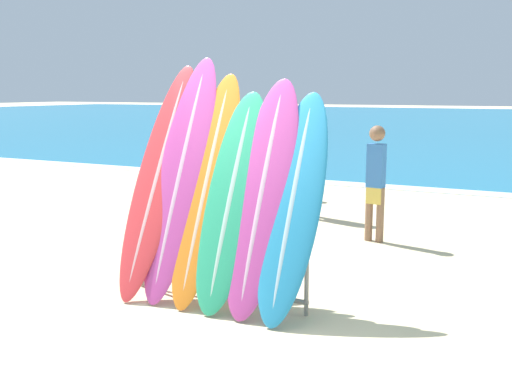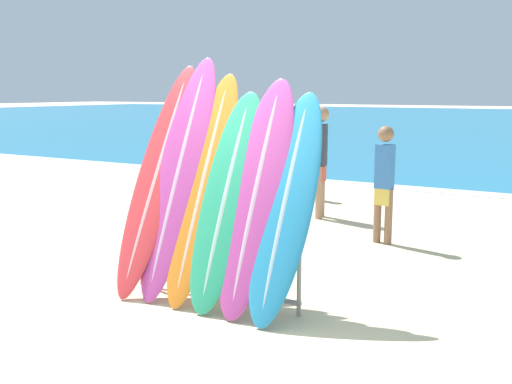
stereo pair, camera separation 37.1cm
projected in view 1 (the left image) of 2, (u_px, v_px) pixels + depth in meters
ground_plane at (199, 311)px, 5.43m from camera, size 160.00×160.00×0.00m
ocean_water at (506, 122)px, 38.14m from camera, size 120.00×60.00×0.01m
surfboard_rack at (218, 251)px, 5.62m from camera, size 1.83×0.04×0.90m
surfboard_slot_0 at (159, 177)px, 5.92m from camera, size 0.50×1.22×2.25m
surfboard_slot_1 at (181, 176)px, 5.80m from camera, size 0.54×1.11×2.32m
surfboard_slot_2 at (207, 187)px, 5.65m from camera, size 0.50×1.04×2.15m
surfboard_slot_3 at (232, 199)px, 5.49m from camera, size 0.57×0.97×1.98m
surfboard_slot_4 at (263, 195)px, 5.37m from camera, size 0.57×1.01×2.10m
surfboard_slot_5 at (293, 205)px, 5.23m from camera, size 0.53×0.99×1.97m
person_near_water at (308, 157)px, 9.32m from camera, size 0.23×0.29×1.73m
person_mid_beach at (376, 179)px, 7.80m from camera, size 0.26×0.21×1.53m
person_far_left at (221, 159)px, 9.23m from camera, size 0.29×0.23×1.70m
person_far_right at (277, 150)px, 11.21m from camera, size 0.27×0.24×1.60m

